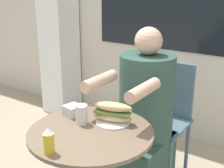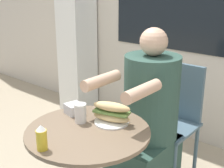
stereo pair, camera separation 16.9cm
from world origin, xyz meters
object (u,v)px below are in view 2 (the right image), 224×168
(cafe_table, at_px, (89,162))
(seated_diner, at_px, (147,130))
(diner_chair, at_px, (174,112))
(condiment_bottle, at_px, (42,138))
(drink_cup, at_px, (80,113))
(sandwich_on_plate, at_px, (112,114))

(cafe_table, distance_m, seated_diner, 0.52)
(cafe_table, distance_m, diner_chair, 0.86)
(cafe_table, xyz_separation_m, condiment_bottle, (-0.02, -0.28, 0.25))
(drink_cup, height_order, condiment_bottle, condiment_bottle)
(condiment_bottle, bearing_deg, diner_chair, 87.84)
(sandwich_on_plate, bearing_deg, diner_chair, 91.21)
(sandwich_on_plate, height_order, condiment_bottle, condiment_bottle)
(diner_chair, bearing_deg, condiment_bottle, 87.20)
(seated_diner, bearing_deg, drink_cup, 75.34)
(drink_cup, distance_m, condiment_bottle, 0.32)
(sandwich_on_plate, relative_size, condiment_bottle, 1.80)
(sandwich_on_plate, bearing_deg, drink_cup, -142.00)
(diner_chair, distance_m, sandwich_on_plate, 0.76)
(diner_chair, relative_size, sandwich_on_plate, 3.89)
(cafe_table, distance_m, drink_cup, 0.27)
(diner_chair, xyz_separation_m, drink_cup, (-0.12, -0.82, 0.23))
(cafe_table, bearing_deg, condiment_bottle, -93.90)
(drink_cup, bearing_deg, condiment_bottle, -76.76)
(cafe_table, height_order, sandwich_on_plate, sandwich_on_plate)
(sandwich_on_plate, xyz_separation_m, drink_cup, (-0.13, -0.10, -0.00))
(condiment_bottle, bearing_deg, seated_diner, 86.78)
(diner_chair, height_order, sandwich_on_plate, diner_chair)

